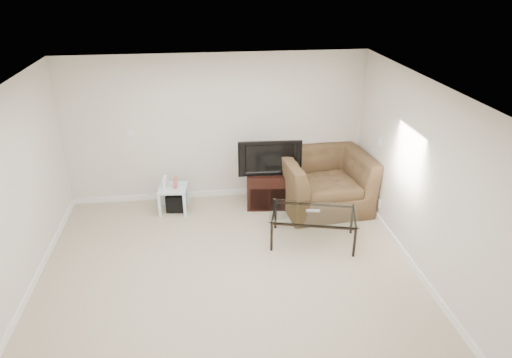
{
  "coord_description": "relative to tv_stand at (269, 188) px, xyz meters",
  "views": [
    {
      "loc": [
        -0.27,
        -4.77,
        3.74
      ],
      "look_at": [
        0.5,
        1.2,
        0.9
      ],
      "focal_mm": 32.0,
      "sensor_mm": 36.0,
      "label": 1
    }
  ],
  "objects": [
    {
      "name": "wall_back",
      "position": [
        -0.83,
        0.45,
        0.94
      ],
      "size": [
        5.0,
        0.02,
        2.5
      ],
      "primitive_type": "cube",
      "color": "silver",
      "rests_on": "ground"
    },
    {
      "name": "side_table",
      "position": [
        -1.6,
        0.0,
        -0.09
      ],
      "size": [
        0.49,
        0.49,
        0.43
      ],
      "primitive_type": null,
      "rotation": [
        0.0,
        0.0,
        -0.09
      ],
      "color": "#A4B7C9",
      "rests_on": "floor"
    },
    {
      "name": "wall_left",
      "position": [
        -3.33,
        -2.05,
        0.94
      ],
      "size": [
        0.02,
        5.0,
        2.5
      ],
      "primitive_type": "cube",
      "color": "silver",
      "rests_on": "ground"
    },
    {
      "name": "game_console",
      "position": [
        -1.71,
        -0.01,
        0.23
      ],
      "size": [
        0.07,
        0.15,
        0.2
      ],
      "primitive_type": "cube",
      "rotation": [
        0.0,
        0.0,
        -0.19
      ],
      "color": "white",
      "rests_on": "side_table"
    },
    {
      "name": "plate_right_switch",
      "position": [
        1.66,
        -0.45,
        0.94
      ],
      "size": [
        0.02,
        0.09,
        0.13
      ],
      "primitive_type": "cube",
      "color": "white",
      "rests_on": "wall_right"
    },
    {
      "name": "subwoofer",
      "position": [
        -1.57,
        0.02,
        -0.15
      ],
      "size": [
        0.32,
        0.32,
        0.29
      ],
      "primitive_type": "cube",
      "rotation": [
        0.0,
        0.0,
        -0.13
      ],
      "color": "black",
      "rests_on": "floor"
    },
    {
      "name": "dvd_player",
      "position": [
        -0.0,
        -0.04,
        0.2
      ],
      "size": [
        0.43,
        0.32,
        0.06
      ],
      "primitive_type": "cube",
      "rotation": [
        0.0,
        0.0,
        -0.11
      ],
      "color": "black",
      "rests_on": "tv_stand"
    },
    {
      "name": "coffee_table",
      "position": [
        0.47,
        -1.22,
        -0.06
      ],
      "size": [
        1.39,
        1.0,
        0.49
      ],
      "primitive_type": null,
      "rotation": [
        0.0,
        0.0,
        -0.26
      ],
      "color": "black",
      "rests_on": "floor"
    },
    {
      "name": "tv_stand",
      "position": [
        0.0,
        0.0,
        0.0
      ],
      "size": [
        0.79,
        0.59,
        0.61
      ],
      "primitive_type": null,
      "rotation": [
        0.0,
        0.0,
        -0.11
      ],
      "color": "black",
      "rests_on": "floor"
    },
    {
      "name": "wall_right",
      "position": [
        1.67,
        -2.05,
        0.94
      ],
      "size": [
        0.02,
        5.0,
        2.5
      ],
      "primitive_type": "cube",
      "color": "silver",
      "rests_on": "ground"
    },
    {
      "name": "plate_back",
      "position": [
        -2.23,
        0.44,
        0.94
      ],
      "size": [
        0.12,
        0.02,
        0.12
      ],
      "primitive_type": "cube",
      "color": "white",
      "rests_on": "wall_back"
    },
    {
      "name": "game_case",
      "position": [
        -1.54,
        -0.02,
        0.21
      ],
      "size": [
        0.06,
        0.13,
        0.17
      ],
      "primitive_type": "cube",
      "rotation": [
        0.0,
        0.0,
        -0.14
      ],
      "color": "#CC4C4C",
      "rests_on": "side_table"
    },
    {
      "name": "recliner",
      "position": [
        0.91,
        -0.18,
        0.32
      ],
      "size": [
        1.52,
        1.07,
        1.26
      ],
      "primitive_type": "imported",
      "rotation": [
        0.0,
        0.0,
        0.1
      ],
      "color": "#4A3A1B",
      "rests_on": "floor"
    },
    {
      "name": "ceiling",
      "position": [
        -0.83,
        -2.05,
        2.19
      ],
      "size": [
        5.0,
        5.0,
        0.0
      ],
      "primitive_type": "plane",
      "color": "white",
      "rests_on": "ground"
    },
    {
      "name": "remote",
      "position": [
        0.46,
        -1.19,
        0.2
      ],
      "size": [
        0.2,
        0.08,
        0.02
      ],
      "primitive_type": "cube",
      "rotation": [
        0.0,
        0.0,
        -0.16
      ],
      "color": "#B2B2B7",
      "rests_on": "coffee_table"
    },
    {
      "name": "television",
      "position": [
        -0.0,
        -0.03,
        0.6
      ],
      "size": [
        0.97,
        0.24,
        0.59
      ],
      "primitive_type": "imported",
      "rotation": [
        0.0,
        0.0,
        -0.05
      ],
      "color": "black",
      "rests_on": "tv_stand"
    },
    {
      "name": "floor",
      "position": [
        -0.83,
        -2.05,
        -0.31
      ],
      "size": [
        5.0,
        5.0,
        0.0
      ],
      "primitive_type": "plane",
      "color": "tan",
      "rests_on": "ground"
    },
    {
      "name": "plate_right_outlet",
      "position": [
        1.66,
        -0.75,
        -0.01
      ],
      "size": [
        0.02,
        0.08,
        0.12
      ],
      "primitive_type": "cube",
      "color": "white",
      "rests_on": "wall_right"
    }
  ]
}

